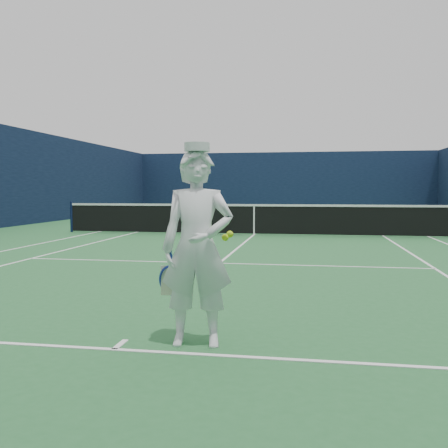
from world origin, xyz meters
name	(u,v)px	position (x,y,z in m)	size (l,w,h in m)	color
ground	(254,235)	(0.00, 0.00, 0.00)	(80.00, 80.00, 0.00)	#256332
court_markings	(254,235)	(0.00, 0.00, 0.00)	(11.03, 23.83, 0.01)	white
windscreen_fence	(254,174)	(0.00, 0.00, 2.00)	(20.12, 36.12, 4.00)	#0E1A36
tennis_net	(254,218)	(0.00, 0.00, 0.55)	(12.88, 0.09, 1.07)	#141E4C
tennis_player	(197,247)	(0.73, -11.59, 0.94)	(0.82, 0.52, 1.93)	white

